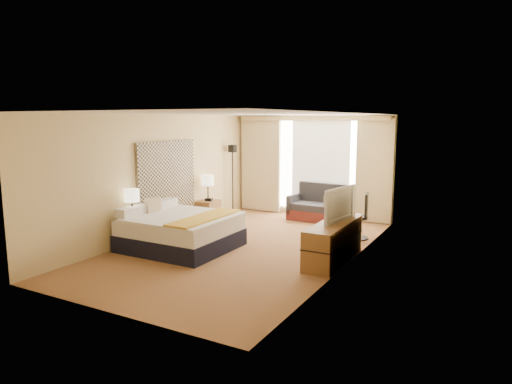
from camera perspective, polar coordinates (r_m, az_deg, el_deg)
The scene contains 21 objects.
floor at distance 9.05m, azimuth -1.47°, elevation -6.92°, with size 4.20×7.00×0.02m, color maroon.
ceiling at distance 8.70m, azimuth -1.54°, elevation 9.77°, with size 4.20×7.00×0.02m, color silver.
wall_back at distance 11.91m, azimuth 7.04°, elevation 3.25°, with size 4.20×0.02×2.60m, color #D3BB80.
wall_front at distance 6.07m, azimuth -18.46°, elevation -2.73°, with size 4.20×0.02×2.60m, color #D3BB80.
wall_left at distance 10.00m, azimuth -11.96°, elevation 2.02°, with size 0.02×7.00×2.60m, color #D3BB80.
wall_right at distance 7.94m, azimuth 11.69°, elevation 0.24°, with size 0.02×7.00×2.60m, color #D3BB80.
headboard at distance 10.13m, azimuth -11.05°, elevation 2.02°, with size 0.06×1.85×1.50m, color black.
nightstand_left at distance 9.27m, azimuth -14.92°, elevation -5.09°, with size 0.45×0.52×0.55m, color brown.
nightstand_right at distance 11.15m, azimuth -6.03°, elevation -2.45°, with size 0.45×0.52×0.55m, color brown.
media_dresser at distance 8.22m, azimuth 9.67°, elevation -6.18°, with size 0.50×1.80×0.70m, color brown.
window at distance 11.79m, azimuth 8.11°, elevation 3.27°, with size 2.30×0.02×2.30m, color white.
curtains at distance 11.80m, azimuth 6.83°, elevation 3.73°, with size 4.12×0.19×2.56m.
bed at distance 9.02m, azimuth -9.43°, elevation -4.82°, with size 1.95×1.78×0.95m.
loveseat at distance 11.49m, azimuth 7.97°, elevation -2.03°, with size 1.48×0.84×0.90m.
floor_lamp at distance 12.01m, azimuth -2.95°, elevation 3.34°, with size 0.23×0.23×1.84m.
desk_chair at distance 9.83m, azimuth 12.90°, elevation -3.27°, with size 0.47×0.47×0.97m.
lamp_left at distance 9.14m, azimuth -15.27°, elevation -0.50°, with size 0.29×0.29×0.61m.
lamp_right at distance 11.07m, azimuth -6.05°, elevation 1.40°, with size 0.29×0.29×0.62m.
tissue_box at distance 9.14m, azimuth -14.34°, elevation -3.16°, with size 0.11×0.11×0.10m, color #9BD2EF.
telephone at distance 11.05m, azimuth -5.90°, elevation -0.94°, with size 0.16×0.13×0.06m, color black.
television at distance 8.25m, azimuth 9.87°, elevation -1.45°, with size 1.06×0.14×0.61m, color black.
Camera 1 is at (4.40, -7.51, 2.49)m, focal length 32.00 mm.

